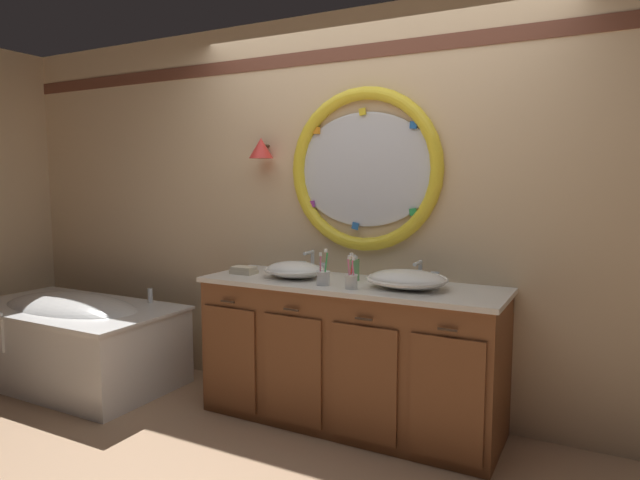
# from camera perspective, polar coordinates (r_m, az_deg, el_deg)

# --- Properties ---
(ground_plane) EXTENTS (14.00, 14.00, 0.00)m
(ground_plane) POSITION_cam_1_polar(r_m,az_deg,el_deg) (3.45, 0.69, -19.75)
(ground_plane) COLOR tan
(back_wall_assembly) EXTENTS (6.40, 0.26, 2.60)m
(back_wall_assembly) POSITION_cam_1_polar(r_m,az_deg,el_deg) (3.64, 4.92, 3.28)
(back_wall_assembly) COLOR #D6B78E
(back_wall_assembly) RESTS_ON ground_plane
(vanity_counter) EXTENTS (1.88, 0.63, 0.89)m
(vanity_counter) POSITION_cam_1_polar(r_m,az_deg,el_deg) (3.49, 3.01, -11.56)
(vanity_counter) COLOR brown
(vanity_counter) RESTS_ON ground_plane
(bathtub) EXTENTS (1.63, 0.87, 0.69)m
(bathtub) POSITION_cam_1_polar(r_m,az_deg,el_deg) (4.58, -24.24, -9.01)
(bathtub) COLOR white
(bathtub) RESTS_ON ground_plane
(sink_basin_left) EXTENTS (0.39, 0.39, 0.10)m
(sink_basin_left) POSITION_cam_1_polar(r_m,az_deg,el_deg) (3.52, -2.70, -3.08)
(sink_basin_left) COLOR white
(sink_basin_left) RESTS_ON vanity_counter
(sink_basin_right) EXTENTS (0.47, 0.47, 0.11)m
(sink_basin_right) POSITION_cam_1_polar(r_m,az_deg,el_deg) (3.21, 8.98, -4.03)
(sink_basin_right) COLOR white
(sink_basin_right) RESTS_ON vanity_counter
(faucet_set_left) EXTENTS (0.21, 0.13, 0.15)m
(faucet_set_left) POSITION_cam_1_polar(r_m,az_deg,el_deg) (3.72, -0.83, -2.45)
(faucet_set_left) COLOR silver
(faucet_set_left) RESTS_ON vanity_counter
(faucet_set_right) EXTENTS (0.24, 0.14, 0.13)m
(faucet_set_right) POSITION_cam_1_polar(r_m,az_deg,el_deg) (3.43, 10.27, -3.39)
(faucet_set_right) COLOR silver
(faucet_set_right) RESTS_ON vanity_counter
(toothbrush_holder_left) EXTENTS (0.09, 0.09, 0.22)m
(toothbrush_holder_left) POSITION_cam_1_polar(r_m,az_deg,el_deg) (3.27, 0.32, -3.84)
(toothbrush_holder_left) COLOR silver
(toothbrush_holder_left) RESTS_ON vanity_counter
(toothbrush_holder_right) EXTENTS (0.08, 0.08, 0.21)m
(toothbrush_holder_right) POSITION_cam_1_polar(r_m,az_deg,el_deg) (3.16, 3.25, -4.14)
(toothbrush_holder_right) COLOR white
(toothbrush_holder_right) RESTS_ON vanity_counter
(soap_dispenser) EXTENTS (0.05, 0.06, 0.16)m
(soap_dispenser) POSITION_cam_1_polar(r_m,az_deg,el_deg) (3.44, 3.64, -3.01)
(soap_dispenser) COLOR #6BAD66
(soap_dispenser) RESTS_ON vanity_counter
(folded_hand_towel) EXTENTS (0.16, 0.11, 0.05)m
(folded_hand_towel) POSITION_cam_1_polar(r_m,az_deg,el_deg) (3.71, -7.88, -3.12)
(folded_hand_towel) COLOR beige
(folded_hand_towel) RESTS_ON vanity_counter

